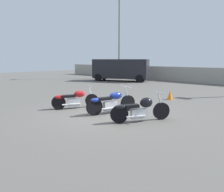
{
  "coord_description": "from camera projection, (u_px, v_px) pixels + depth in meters",
  "views": [
    {
      "loc": [
        5.8,
        -5.85,
        2.06
      ],
      "look_at": [
        0.0,
        0.22,
        0.65
      ],
      "focal_mm": 35.0,
      "sensor_mm": 36.0,
      "label": 1
    }
  ],
  "objects": [
    {
      "name": "ground_plane",
      "position": [
        108.0,
        113.0,
        8.46
      ],
      "size": [
        60.0,
        60.0,
        0.0
      ],
      "primitive_type": "plane",
      "color": "#5B5954"
    },
    {
      "name": "motorcycle_slot_1",
      "position": [
        111.0,
        102.0,
        8.42
      ],
      "size": [
        0.88,
        2.07,
        1.0
      ],
      "rotation": [
        0.0,
        0.0,
        -0.28
      ],
      "color": "black",
      "rests_on": "ground_plane"
    },
    {
      "name": "motorcycle_slot_2",
      "position": [
        140.0,
        109.0,
        7.29
      ],
      "size": [
        1.22,
        1.91,
        0.97
      ],
      "rotation": [
        0.0,
        0.0,
        -0.51
      ],
      "color": "black",
      "rests_on": "ground_plane"
    },
    {
      "name": "parked_van",
      "position": [
        121.0,
        69.0,
        20.96
      ],
      "size": [
        5.48,
        3.9,
        2.08
      ],
      "rotation": [
        0.0,
        0.0,
        -1.12
      ],
      "color": "black",
      "rests_on": "ground_plane"
    },
    {
      "name": "fence_back",
      "position": [
        223.0,
        76.0,
        17.92
      ],
      "size": [
        40.0,
        0.04,
        1.37
      ],
      "color": "#9E998E",
      "rests_on": "ground_plane"
    },
    {
      "name": "traffic_cone_near",
      "position": [
        170.0,
        95.0,
        11.34
      ],
      "size": [
        0.3,
        0.3,
        0.46
      ],
      "color": "orange",
      "rests_on": "ground_plane"
    },
    {
      "name": "light_pole_left",
      "position": [
        119.0,
        32.0,
        23.74
      ],
      "size": [
        0.7,
        0.35,
        8.68
      ],
      "color": "slate",
      "rests_on": "ground_plane"
    },
    {
      "name": "motorcycle_slot_0",
      "position": [
        74.0,
        99.0,
        9.26
      ],
      "size": [
        1.08,
        1.84,
        0.94
      ],
      "rotation": [
        0.0,
        0.0,
        -0.46
      ],
      "color": "black",
      "rests_on": "ground_plane"
    }
  ]
}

